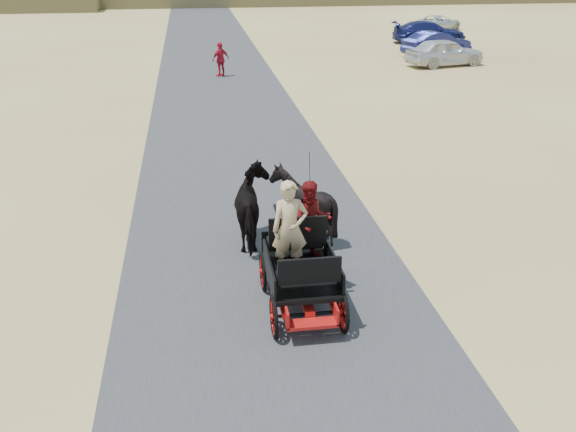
{
  "coord_description": "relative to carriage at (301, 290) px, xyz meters",
  "views": [
    {
      "loc": [
        -1.31,
        -11.25,
        6.4
      ],
      "look_at": [
        0.49,
        0.73,
        1.2
      ],
      "focal_mm": 40.0,
      "sensor_mm": 36.0,
      "label": 1
    }
  ],
  "objects": [
    {
      "name": "carriage",
      "position": [
        0.0,
        0.0,
        0.0
      ],
      "size": [
        1.3,
        2.4,
        0.72
      ],
      "primitive_type": null,
      "color": "black",
      "rests_on": "ground"
    },
    {
      "name": "road",
      "position": [
        -0.49,
        0.87,
        -0.35
      ],
      "size": [
        6.0,
        140.0,
        0.01
      ],
      "primitive_type": "cube",
      "color": "#38383A",
      "rests_on": "ground"
    },
    {
      "name": "ground",
      "position": [
        -0.49,
        0.87,
        -0.36
      ],
      "size": [
        140.0,
        140.0,
        0.0
      ],
      "primitive_type": "plane",
      "color": "tan"
    },
    {
      "name": "car_b",
      "position": [
        13.0,
        27.55,
        0.35
      ],
      "size": [
        4.58,
        2.83,
        1.43
      ],
      "primitive_type": "imported",
      "rotation": [
        0.0,
        0.0,
        1.9
      ],
      "color": "navy",
      "rests_on": "ground"
    },
    {
      "name": "driver_man",
      "position": [
        -0.2,
        0.05,
        1.26
      ],
      "size": [
        0.66,
        0.43,
        1.8
      ],
      "primitive_type": "imported",
      "color": "tan",
      "rests_on": "carriage"
    },
    {
      "name": "car_d",
      "position": [
        17.45,
        38.97,
        0.22
      ],
      "size": [
        4.53,
        3.95,
        1.16
      ],
      "primitive_type": "imported",
      "rotation": [
        0.0,
        0.0,
        2.17
      ],
      "color": "silver",
      "rests_on": "ground"
    },
    {
      "name": "horse_right",
      "position": [
        0.55,
        3.0,
        0.49
      ],
      "size": [
        1.37,
        1.54,
        1.7
      ],
      "primitive_type": "imported",
      "rotation": [
        0.0,
        0.0,
        3.14
      ],
      "color": "black",
      "rests_on": "ground"
    },
    {
      "name": "horse_left",
      "position": [
        -0.55,
        3.0,
        0.49
      ],
      "size": [
        0.91,
        2.01,
        1.7
      ],
      "primitive_type": "imported",
      "rotation": [
        0.0,
        0.0,
        3.14
      ],
      "color": "black",
      "rests_on": "ground"
    },
    {
      "name": "car_a",
      "position": [
        12.2,
        24.17,
        0.39
      ],
      "size": [
        4.67,
        2.65,
        1.5
      ],
      "primitive_type": "imported",
      "rotation": [
        0.0,
        0.0,
        1.78
      ],
      "color": "silver",
      "rests_on": "ground"
    },
    {
      "name": "car_c",
      "position": [
        14.39,
        32.69,
        0.36
      ],
      "size": [
        5.17,
        2.69,
        1.43
      ],
      "primitive_type": "imported",
      "rotation": [
        0.0,
        0.0,
        1.43
      ],
      "color": "navy",
      "rests_on": "ground"
    },
    {
      "name": "passenger_woman",
      "position": [
        0.3,
        0.6,
        1.15
      ],
      "size": [
        0.77,
        0.6,
        1.58
      ],
      "primitive_type": "imported",
      "color": "#660C0F",
      "rests_on": "carriage"
    },
    {
      "name": "pedestrian",
      "position": [
        -0.27,
        22.94,
        0.5
      ],
      "size": [
        1.08,
        0.9,
        1.73
      ],
      "primitive_type": "imported",
      "rotation": [
        0.0,
        0.0,
        3.71
      ],
      "color": "#B31426",
      "rests_on": "ground"
    }
  ]
}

